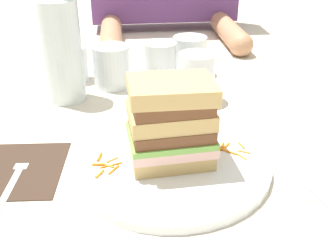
{
  "coord_description": "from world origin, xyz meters",
  "views": [
    {
      "loc": [
        -0.05,
        -0.53,
        0.34
      ],
      "look_at": [
        0.01,
        0.01,
        0.05
      ],
      "focal_mm": 43.53,
      "sensor_mm": 36.0,
      "label": 1
    }
  ],
  "objects_px": {
    "empty_tumbler_0": "(190,56)",
    "empty_tumbler_2": "(160,65)",
    "napkin_dark": "(19,169)",
    "juice_glass": "(196,80)",
    "fork": "(14,176)",
    "water_bottle": "(61,43)",
    "empty_tumbler_1": "(112,66)",
    "empty_tumbler_3": "(73,64)",
    "knife": "(291,162)",
    "sandwich": "(171,122)",
    "main_plate": "(170,163)"
  },
  "relations": [
    {
      "from": "knife",
      "to": "empty_tumbler_3",
      "type": "distance_m",
      "value": 0.53
    },
    {
      "from": "napkin_dark",
      "to": "knife",
      "type": "height_order",
      "value": "same"
    },
    {
      "from": "napkin_dark",
      "to": "empty_tumbler_2",
      "type": "xyz_separation_m",
      "value": [
        0.24,
        0.3,
        0.05
      ]
    },
    {
      "from": "juice_glass",
      "to": "empty_tumbler_3",
      "type": "bearing_deg",
      "value": 150.83
    },
    {
      "from": "fork",
      "to": "knife",
      "type": "height_order",
      "value": "fork"
    },
    {
      "from": "knife",
      "to": "napkin_dark",
      "type": "bearing_deg",
      "value": 176.11
    },
    {
      "from": "main_plate",
      "to": "sandwich",
      "type": "height_order",
      "value": "sandwich"
    },
    {
      "from": "empty_tumbler_2",
      "to": "empty_tumbler_3",
      "type": "xyz_separation_m",
      "value": [
        -0.19,
        0.05,
        -0.01
      ]
    },
    {
      "from": "empty_tumbler_1",
      "to": "empty_tumbler_2",
      "type": "height_order",
      "value": "empty_tumbler_2"
    },
    {
      "from": "napkin_dark",
      "to": "juice_glass",
      "type": "relative_size",
      "value": 1.54
    },
    {
      "from": "knife",
      "to": "empty_tumbler_2",
      "type": "distance_m",
      "value": 0.38
    },
    {
      "from": "knife",
      "to": "empty_tumbler_1",
      "type": "bearing_deg",
      "value": 128.63
    },
    {
      "from": "empty_tumbler_0",
      "to": "sandwich",
      "type": "bearing_deg",
      "value": -103.32
    },
    {
      "from": "knife",
      "to": "juice_glass",
      "type": "distance_m",
      "value": 0.27
    },
    {
      "from": "napkin_dark",
      "to": "empty_tumbler_1",
      "type": "height_order",
      "value": "empty_tumbler_1"
    },
    {
      "from": "juice_glass",
      "to": "empty_tumbler_3",
      "type": "height_order",
      "value": "juice_glass"
    },
    {
      "from": "empty_tumbler_0",
      "to": "empty_tumbler_2",
      "type": "distance_m",
      "value": 0.1
    },
    {
      "from": "empty_tumbler_0",
      "to": "empty_tumbler_1",
      "type": "height_order",
      "value": "empty_tumbler_1"
    },
    {
      "from": "napkin_dark",
      "to": "fork",
      "type": "distance_m",
      "value": 0.02
    },
    {
      "from": "knife",
      "to": "empty_tumbler_0",
      "type": "bearing_deg",
      "value": 103.31
    },
    {
      "from": "sandwich",
      "to": "empty_tumbler_2",
      "type": "bearing_deg",
      "value": 87.07
    },
    {
      "from": "fork",
      "to": "juice_glass",
      "type": "bearing_deg",
      "value": 38.05
    },
    {
      "from": "main_plate",
      "to": "empty_tumbler_2",
      "type": "xyz_separation_m",
      "value": [
        0.02,
        0.32,
        0.04
      ]
    },
    {
      "from": "main_plate",
      "to": "sandwich",
      "type": "xyz_separation_m",
      "value": [
        0.0,
        -0.0,
        0.07
      ]
    },
    {
      "from": "fork",
      "to": "empty_tumbler_1",
      "type": "xyz_separation_m",
      "value": [
        0.14,
        0.34,
        0.04
      ]
    },
    {
      "from": "fork",
      "to": "water_bottle",
      "type": "xyz_separation_m",
      "value": [
        0.05,
        0.28,
        0.11
      ]
    },
    {
      "from": "knife",
      "to": "water_bottle",
      "type": "xyz_separation_m",
      "value": [
        -0.36,
        0.28,
        0.12
      ]
    },
    {
      "from": "napkin_dark",
      "to": "empty_tumbler_2",
      "type": "bearing_deg",
      "value": 51.55
    },
    {
      "from": "empty_tumbler_0",
      "to": "empty_tumbler_1",
      "type": "distance_m",
      "value": 0.19
    },
    {
      "from": "water_bottle",
      "to": "main_plate",
      "type": "bearing_deg",
      "value": -56.43
    },
    {
      "from": "main_plate",
      "to": "empty_tumbler_1",
      "type": "relative_size",
      "value": 3.34
    },
    {
      "from": "empty_tumbler_2",
      "to": "empty_tumbler_3",
      "type": "distance_m",
      "value": 0.2
    },
    {
      "from": "empty_tumbler_0",
      "to": "fork",
      "type": "bearing_deg",
      "value": -129.14
    },
    {
      "from": "sandwich",
      "to": "main_plate",
      "type": "bearing_deg",
      "value": 99.33
    },
    {
      "from": "napkin_dark",
      "to": "empty_tumbler_1",
      "type": "distance_m",
      "value": 0.34
    },
    {
      "from": "napkin_dark",
      "to": "empty_tumbler_1",
      "type": "bearing_deg",
      "value": 66.25
    },
    {
      "from": "water_bottle",
      "to": "empty_tumbler_0",
      "type": "relative_size",
      "value": 3.04
    },
    {
      "from": "main_plate",
      "to": "fork",
      "type": "relative_size",
      "value": 1.8
    },
    {
      "from": "empty_tumbler_0",
      "to": "empty_tumbler_1",
      "type": "bearing_deg",
      "value": -162.58
    },
    {
      "from": "main_plate",
      "to": "knife",
      "type": "distance_m",
      "value": 0.19
    },
    {
      "from": "empty_tumbler_1",
      "to": "napkin_dark",
      "type": "bearing_deg",
      "value": -113.75
    },
    {
      "from": "empty_tumbler_1",
      "to": "knife",
      "type": "bearing_deg",
      "value": -51.37
    },
    {
      "from": "napkin_dark",
      "to": "juice_glass",
      "type": "bearing_deg",
      "value": 35.57
    },
    {
      "from": "knife",
      "to": "juice_glass",
      "type": "height_order",
      "value": "juice_glass"
    },
    {
      "from": "water_bottle",
      "to": "empty_tumbler_2",
      "type": "distance_m",
      "value": 0.21
    },
    {
      "from": "fork",
      "to": "water_bottle",
      "type": "distance_m",
      "value": 0.3
    },
    {
      "from": "fork",
      "to": "empty_tumbler_0",
      "type": "height_order",
      "value": "empty_tumbler_0"
    },
    {
      "from": "knife",
      "to": "empty_tumbler_2",
      "type": "relative_size",
      "value": 2.09
    },
    {
      "from": "sandwich",
      "to": "knife",
      "type": "xyz_separation_m",
      "value": [
        0.19,
        -0.01,
        -0.07
      ]
    },
    {
      "from": "empty_tumbler_1",
      "to": "fork",
      "type": "bearing_deg",
      "value": -112.64
    }
  ]
}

